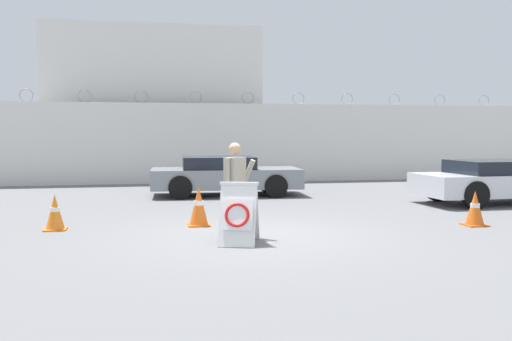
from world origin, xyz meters
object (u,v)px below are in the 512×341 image
Objects in this scene: parked_car_rear_sedan at (224,175)px; barricade_sign at (239,213)px; traffic_cone_mid at (475,208)px; traffic_cone_far at (55,212)px; traffic_cone_near at (199,206)px; security_guard at (235,186)px; parked_car_far_side at (502,181)px.

barricade_sign is at bearing -93.25° from parked_car_rear_sedan.
traffic_cone_mid is at bearing 28.17° from barricade_sign.
parked_car_rear_sedan is at bearing 101.45° from barricade_sign.
traffic_cone_near is at bearing -0.46° from traffic_cone_far.
barricade_sign is at bearing -32.04° from traffic_cone_far.
parked_car_rear_sedan is (0.80, 7.34, 0.08)m from barricade_sign.
barricade_sign is at bearing -143.52° from security_guard.
barricade_sign is 5.02m from traffic_cone_mid.
traffic_cone_near reaches higher than traffic_cone_mid.
traffic_cone_far is (-2.74, 0.02, -0.05)m from traffic_cone_near.
traffic_cone_near is 1.13× the size of traffic_cone_mid.
traffic_cone_far is 0.15× the size of parked_car_rear_sedan.
traffic_cone_near is 5.50m from parked_car_rear_sedan.
parked_car_far_side is at bearing 10.54° from traffic_cone_far.
traffic_cone_mid is (4.91, 0.37, -0.58)m from security_guard.
security_guard is at bearing -175.68° from traffic_cone_mid.
security_guard reaches higher than traffic_cone_mid.
parked_car_far_side reaches higher than barricade_sign.
parked_car_far_side is (6.90, -3.30, -0.00)m from parked_car_rear_sedan.
parked_car_far_side reaches higher than traffic_cone_mid.
parked_car_rear_sedan is (4.02, 5.33, 0.26)m from traffic_cone_far.
traffic_cone_mid is 1.02× the size of traffic_cone_far.
security_guard is 8.44m from parked_car_far_side.
parked_car_rear_sedan reaches higher than traffic_cone_mid.
traffic_cone_near is 0.17× the size of parked_car_far_side.
security_guard reaches higher than traffic_cone_near.
traffic_cone_far is at bearing -124.02° from parked_car_rear_sedan.
barricade_sign is at bearing -76.58° from traffic_cone_near.
traffic_cone_mid is 0.16× the size of parked_car_rear_sedan.
traffic_cone_mid is at bearing -11.27° from traffic_cone_near.
security_guard is 6.85m from parked_car_rear_sedan.
barricade_sign is 7.38m from parked_car_rear_sedan.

